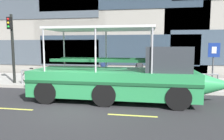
# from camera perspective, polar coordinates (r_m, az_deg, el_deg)

# --- Properties ---
(ground_plane) EXTENTS (120.00, 120.00, 0.00)m
(ground_plane) POSITION_cam_1_polar(r_m,az_deg,el_deg) (8.94, -9.85, -9.76)
(ground_plane) COLOR #2B2B2D
(sidewalk) EXTENTS (32.00, 4.80, 0.18)m
(sidewalk) POSITION_cam_1_polar(r_m,az_deg,el_deg) (14.19, -2.31, -3.17)
(sidewalk) COLOR #A8A59E
(sidewalk) RESTS_ON ground_plane
(curb_edge) EXTENTS (32.00, 0.18, 0.18)m
(curb_edge) POSITION_cam_1_polar(r_m,az_deg,el_deg) (11.80, -4.82, -5.20)
(curb_edge) COLOR #B2ADA3
(curb_edge) RESTS_ON ground_plane
(lane_centreline) EXTENTS (25.80, 0.12, 0.01)m
(lane_centreline) POSITION_cam_1_polar(r_m,az_deg,el_deg) (8.25, -11.66, -11.19)
(lane_centreline) COLOR #DBD64C
(lane_centreline) RESTS_ON ground_plane
(curb_guardrail) EXTENTS (11.31, 0.09, 0.88)m
(curb_guardrail) POSITION_cam_1_polar(r_m,az_deg,el_deg) (11.82, 0.06, -1.82)
(curb_guardrail) COLOR gray
(curb_guardrail) RESTS_ON sidewalk
(traffic_light_pole) EXTENTS (0.24, 0.46, 4.24)m
(traffic_light_pole) POSITION_cam_1_polar(r_m,az_deg,el_deg) (14.32, -25.73, 6.93)
(traffic_light_pole) COLOR black
(traffic_light_pole) RESTS_ON sidewalk
(parking_sign) EXTENTS (0.60, 0.12, 2.48)m
(parking_sign) POSITION_cam_1_polar(r_m,az_deg,el_deg) (12.55, 26.01, 3.04)
(parking_sign) COLOR #4C4F54
(parking_sign) RESTS_ON sidewalk
(leaned_bicycle) EXTENTS (1.74, 0.46, 0.96)m
(leaned_bicycle) POSITION_cam_1_polar(r_m,az_deg,el_deg) (13.84, -20.33, -1.87)
(leaned_bicycle) COLOR black
(leaned_bicycle) RESTS_ON sidewalk
(duck_tour_boat) EXTENTS (9.20, 2.59, 3.32)m
(duck_tour_boat) POSITION_cam_1_polar(r_m,az_deg,el_deg) (9.57, 3.42, -2.00)
(duck_tour_boat) COLOR #2D9351
(duck_tour_boat) RESTS_ON ground_plane
(pedestrian_near_bow) EXTENTS (0.42, 0.25, 1.54)m
(pedestrian_near_bow) POSITION_cam_1_polar(r_m,az_deg,el_deg) (12.82, 19.66, -0.02)
(pedestrian_near_bow) COLOR black
(pedestrian_near_bow) RESTS_ON sidewalk
(pedestrian_mid_left) EXTENTS (0.45, 0.22, 1.58)m
(pedestrian_mid_left) POSITION_cam_1_polar(r_m,az_deg,el_deg) (12.30, 7.48, 0.16)
(pedestrian_mid_left) COLOR black
(pedestrian_mid_left) RESTS_ON sidewalk
(pedestrian_mid_right) EXTENTS (0.44, 0.21, 1.51)m
(pedestrian_mid_right) POSITION_cam_1_polar(r_m,az_deg,el_deg) (12.92, -2.23, 0.36)
(pedestrian_mid_right) COLOR #47423D
(pedestrian_mid_right) RESTS_ON sidewalk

